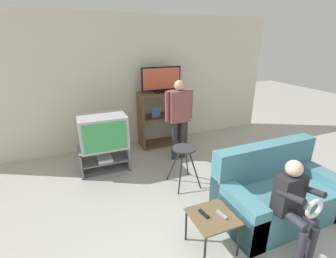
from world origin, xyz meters
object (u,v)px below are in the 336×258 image
object	(u,v)px
person_seated_child	(294,201)
remote_control_black	(204,214)
folding_stool	(184,154)
television_flat	(161,80)
person_standing_adult	(179,113)
couch	(276,194)
tv_stand	(104,158)
remote_control_white	(222,215)
television_main	(103,131)
snack_table	(212,220)
media_shelf	(162,118)

from	to	relation	value
person_seated_child	remote_control_black	bearing A→B (deg)	156.66
person_seated_child	folding_stool	bearing A→B (deg)	107.62
television_flat	remote_control_black	bearing A→B (deg)	-102.46
person_standing_adult	couch	bearing A→B (deg)	-75.81
tv_stand	person_standing_adult	distance (m)	1.52
tv_stand	couch	distance (m)	2.72
television_flat	remote_control_black	size ratio (longest dim) A/B	5.70
remote_control_white	television_flat	bearing A→B (deg)	72.63
remote_control_black	couch	bearing A→B (deg)	-3.85
folding_stool	television_main	bearing A→B (deg)	137.87
television_flat	person_standing_adult	world-z (taller)	television_flat
snack_table	person_standing_adult	world-z (taller)	person_standing_adult
folding_stool	snack_table	xyz separation A→B (m)	(-0.27, -1.23, -0.14)
remote_control_black	couch	distance (m)	1.14
tv_stand	television_flat	bearing A→B (deg)	26.24
remote_control_black	couch	size ratio (longest dim) A/B	0.09
remote_control_white	snack_table	bearing A→B (deg)	151.54
television_main	remote_control_black	world-z (taller)	television_main
remote_control_white	person_standing_adult	size ratio (longest dim) A/B	0.10
tv_stand	television_main	distance (m)	0.49
snack_table	couch	size ratio (longest dim) A/B	0.30
couch	television_flat	bearing A→B (deg)	100.95
television_flat	snack_table	size ratio (longest dim) A/B	1.82
television_main	person_standing_adult	xyz separation A→B (m)	(1.33, -0.11, 0.19)
remote_control_white	couch	xyz separation A→B (m)	(0.96, 0.20, -0.14)
media_shelf	remote_control_black	distance (m)	2.84
media_shelf	person_seated_child	bearing A→B (deg)	-86.12
remote_control_white	person_standing_adult	world-z (taller)	person_standing_adult
television_main	folding_stool	distance (m)	1.41
snack_table	television_flat	bearing A→B (deg)	79.26
snack_table	remote_control_black	distance (m)	0.11
media_shelf	television_flat	world-z (taller)	television_flat
television_flat	couch	bearing A→B (deg)	-79.05
snack_table	person_standing_adult	distance (m)	2.20
person_standing_adult	remote_control_black	bearing A→B (deg)	-107.89
television_main	person_seated_child	xyz separation A→B (m)	(1.53, -2.48, -0.10)
person_standing_adult	television_flat	bearing A→B (deg)	92.64
folding_stool	remote_control_white	size ratio (longest dim) A/B	4.38
television_flat	remote_control_white	distance (m)	3.04
media_shelf	television_flat	size ratio (longest dim) A/B	1.38
folding_stool	remote_control_white	bearing A→B (deg)	-98.42
television_main	folding_stool	size ratio (longest dim) A/B	1.20
couch	person_standing_adult	xyz separation A→B (m)	(-0.48, 1.89, 0.59)
snack_table	remote_control_black	size ratio (longest dim) A/B	3.13
television_main	remote_control_white	bearing A→B (deg)	-68.83
folding_stool	tv_stand	bearing A→B (deg)	138.40
television_main	couch	size ratio (longest dim) A/B	0.50
television_flat	person_seated_child	distance (m)	3.23
television_flat	snack_table	xyz separation A→B (m)	(-0.54, -2.82, -0.99)
media_shelf	folding_stool	xyz separation A→B (m)	(-0.28, -1.59, -0.06)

